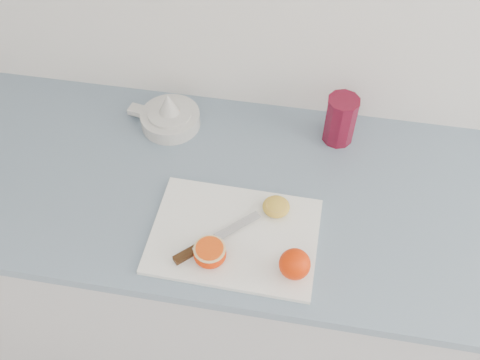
# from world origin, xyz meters

# --- Properties ---
(counter) EXTENTS (2.65, 0.64, 0.89)m
(counter) POSITION_xyz_m (-0.12, 1.70, 0.45)
(counter) COLOR silver
(counter) RESTS_ON ground
(cutting_board) EXTENTS (0.38, 0.27, 0.01)m
(cutting_board) POSITION_xyz_m (-0.10, 1.55, 0.90)
(cutting_board) COLOR white
(cutting_board) RESTS_ON counter
(whole_orange) EXTENTS (0.07, 0.07, 0.07)m
(whole_orange) POSITION_xyz_m (0.04, 1.48, 0.94)
(whole_orange) COLOR #F73E07
(whole_orange) RESTS_ON cutting_board
(half_orange) EXTENTS (0.07, 0.07, 0.04)m
(half_orange) POSITION_xyz_m (-0.14, 1.48, 0.92)
(half_orange) COLOR #F73E07
(half_orange) RESTS_ON cutting_board
(squeezed_shell) EXTENTS (0.06, 0.06, 0.03)m
(squeezed_shell) POSITION_xyz_m (-0.01, 1.63, 0.92)
(squeezed_shell) COLOR gold
(squeezed_shell) RESTS_ON cutting_board
(paring_knife) EXTENTS (0.17, 0.17, 0.01)m
(paring_knife) POSITION_xyz_m (-0.16, 1.50, 0.91)
(paring_knife) COLOR #412511
(paring_knife) RESTS_ON cutting_board
(citrus_juicer) EXTENTS (0.20, 0.16, 0.11)m
(citrus_juicer) POSITION_xyz_m (-0.33, 1.88, 0.92)
(citrus_juicer) COLOR white
(citrus_juicer) RESTS_ON counter
(red_tumbler) EXTENTS (0.08, 0.08, 0.14)m
(red_tumbler) POSITION_xyz_m (0.11, 1.90, 0.95)
(red_tumbler) COLOR maroon
(red_tumbler) RESTS_ON counter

